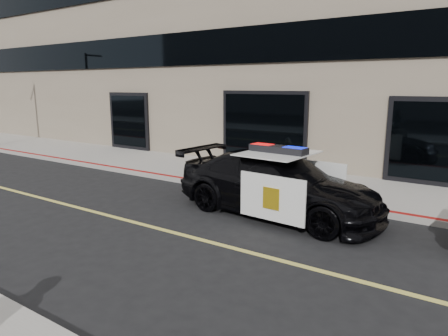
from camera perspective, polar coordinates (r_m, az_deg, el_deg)
The scene contains 5 objects.
ground at distance 8.99m, azimuth -10.14°, elevation -8.33°, with size 120.00×120.00×0.00m, color black.
sidewalk_n at distance 13.10m, azimuth 5.87°, elevation -1.51°, with size 60.00×3.50×0.15m, color gray.
building_n at distance 17.83m, azimuth 14.75°, elevation 20.84°, with size 60.00×7.00×12.00m, color #756856.
police_car at distance 9.63m, azimuth 7.61°, elevation -2.25°, with size 2.85×5.42×1.67m.
fire_hydrant at distance 12.92m, azimuth 0.56°, elevation 0.36°, with size 0.35×0.49×0.78m.
Camera 1 is at (5.90, -6.06, 3.05)m, focal length 32.00 mm.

